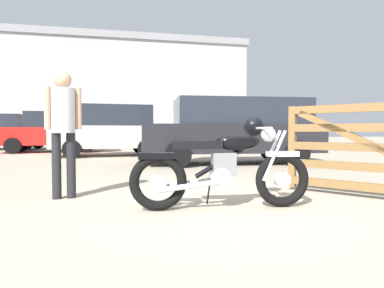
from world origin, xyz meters
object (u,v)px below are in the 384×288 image
(vintage_motorcycle, at_px, (226,165))
(bystander, at_px, (63,121))
(white_estate_far, at_px, (111,130))
(pale_sedan_back, at_px, (2,132))
(blue_hatchback_right, at_px, (234,129))
(silver_sedan_mid, at_px, (53,132))

(vintage_motorcycle, relative_size, bystander, 1.25)
(white_estate_far, xyz_separation_m, pale_sedan_back, (-4.79, 5.80, -0.08))
(bystander, bearing_deg, blue_hatchback_right, -54.03)
(white_estate_far, relative_size, pale_sedan_back, 0.88)
(vintage_motorcycle, height_order, silver_sedan_mid, silver_sedan_mid)
(bystander, xyz_separation_m, silver_sedan_mid, (-1.28, 10.83, -0.18))
(vintage_motorcycle, xyz_separation_m, bystander, (-1.83, 1.11, 0.53))
(vintage_motorcycle, relative_size, white_estate_far, 0.53)
(vintage_motorcycle, xyz_separation_m, white_estate_far, (-0.85, 8.90, 0.43))
(blue_hatchback_right, bearing_deg, silver_sedan_mid, -45.22)
(vintage_motorcycle, xyz_separation_m, blue_hatchback_right, (2.19, 5.04, 0.45))
(silver_sedan_mid, height_order, pale_sedan_back, same)
(silver_sedan_mid, distance_m, white_estate_far, 3.79)
(pale_sedan_back, relative_size, blue_hatchback_right, 0.91)
(vintage_motorcycle, distance_m, silver_sedan_mid, 12.34)
(silver_sedan_mid, xyz_separation_m, blue_hatchback_right, (5.30, -6.90, 0.10))
(bystander, relative_size, white_estate_far, 0.42)
(bystander, relative_size, pale_sedan_back, 0.37)
(vintage_motorcycle, relative_size, pale_sedan_back, 0.47)
(vintage_motorcycle, xyz_separation_m, silver_sedan_mid, (-3.11, 11.94, 0.34))
(silver_sedan_mid, relative_size, white_estate_far, 1.08)
(vintage_motorcycle, height_order, pale_sedan_back, pale_sedan_back)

